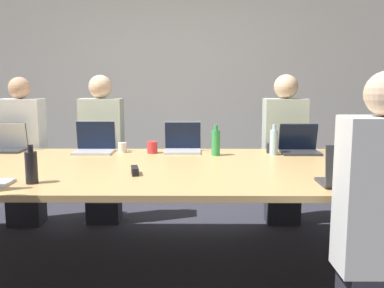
% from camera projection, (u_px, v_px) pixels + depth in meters
% --- Properties ---
extents(ground_plane, '(24.00, 24.00, 0.00)m').
position_uv_depth(ground_plane, '(153.00, 267.00, 3.24)').
color(ground_plane, '#2D2D38').
extents(curtain_wall, '(12.00, 0.06, 2.80)m').
position_uv_depth(curtain_wall, '(171.00, 80.00, 5.60)').
color(curtain_wall, beige).
rests_on(curtain_wall, ground_plane).
extents(conference_table, '(4.32, 1.62, 0.78)m').
position_uv_depth(conference_table, '(151.00, 172.00, 3.13)').
color(conference_table, tan).
rests_on(conference_table, ground_plane).
extents(laptop_far_center, '(0.32, 0.26, 0.26)m').
position_uv_depth(laptop_far_center, '(183.00, 143.00, 3.76)').
color(laptop_far_center, '#B7B7BC').
rests_on(laptop_far_center, conference_table).
extents(cup_far_center, '(0.09, 0.09, 0.10)m').
position_uv_depth(cup_far_center, '(152.00, 147.00, 3.68)').
color(cup_far_center, red).
rests_on(cup_far_center, conference_table).
extents(bottle_far_center, '(0.07, 0.07, 0.26)m').
position_uv_depth(bottle_far_center, '(216.00, 142.00, 3.56)').
color(bottle_far_center, green).
rests_on(bottle_far_center, conference_table).
extents(laptop_far_midleft, '(0.34, 0.26, 0.27)m').
position_uv_depth(laptop_far_midleft, '(95.00, 143.00, 3.73)').
color(laptop_far_midleft, '#B7B7BC').
rests_on(laptop_far_midleft, conference_table).
extents(person_far_midleft, '(0.40, 0.24, 1.45)m').
position_uv_depth(person_far_midleft, '(102.00, 152.00, 4.18)').
color(person_far_midleft, '#2D2D38').
rests_on(person_far_midleft, ground_plane).
extents(cup_far_midleft, '(0.07, 0.07, 0.09)m').
position_uv_depth(cup_far_midleft, '(122.00, 148.00, 3.72)').
color(cup_far_midleft, white).
rests_on(cup_far_midleft, conference_table).
extents(bottle_near_left, '(0.07, 0.07, 0.24)m').
position_uv_depth(bottle_near_left, '(31.00, 167.00, 2.59)').
color(bottle_near_left, black).
rests_on(bottle_near_left, conference_table).
extents(laptop_far_right, '(0.33, 0.25, 0.25)m').
position_uv_depth(laptop_far_right, '(299.00, 145.00, 3.69)').
color(laptop_far_right, '#333338').
rests_on(laptop_far_right, conference_table).
extents(person_far_right, '(0.40, 0.24, 1.46)m').
position_uv_depth(person_far_right, '(284.00, 152.00, 4.15)').
color(person_far_right, '#2D2D38').
rests_on(person_far_right, ground_plane).
extents(cup_far_right, '(0.07, 0.07, 0.08)m').
position_uv_depth(cup_far_right, '(271.00, 148.00, 3.69)').
color(cup_far_right, '#232328').
rests_on(cup_far_right, conference_table).
extents(bottle_far_right, '(0.07, 0.07, 0.26)m').
position_uv_depth(bottle_far_right, '(274.00, 142.00, 3.59)').
color(bottle_far_right, '#ADD1E0').
rests_on(bottle_far_right, conference_table).
extents(laptop_far_left, '(0.36, 0.24, 0.25)m').
position_uv_depth(laptop_far_left, '(5.00, 143.00, 3.80)').
color(laptop_far_left, '#333338').
rests_on(laptop_far_left, conference_table).
extents(person_far_left, '(0.40, 0.24, 1.43)m').
position_uv_depth(person_far_left, '(23.00, 154.00, 4.12)').
color(person_far_left, '#2D2D38').
rests_on(person_far_left, ground_plane).
extents(laptop_near_right, '(0.31, 0.25, 0.26)m').
position_uv_depth(laptop_near_right, '(349.00, 175.00, 2.51)').
color(laptop_near_right, '#333338').
rests_on(laptop_near_right, conference_table).
extents(person_near_right, '(0.40, 0.24, 1.44)m').
position_uv_depth(person_near_right, '(379.00, 222.00, 2.11)').
color(person_near_right, '#2D2D38').
rests_on(person_near_right, ground_plane).
extents(stapler, '(0.07, 0.16, 0.05)m').
position_uv_depth(stapler, '(135.00, 171.00, 2.85)').
color(stapler, black).
rests_on(stapler, conference_table).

